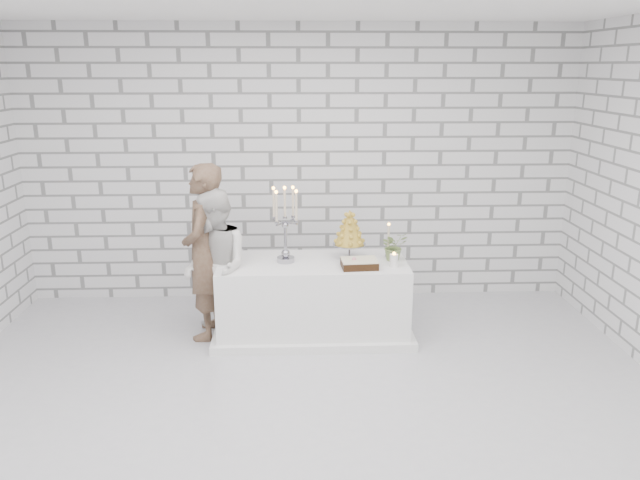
{
  "coord_description": "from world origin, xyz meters",
  "views": [
    {
      "loc": [
        -0.03,
        -4.19,
        2.56
      ],
      "look_at": [
        0.17,
        1.11,
        1.05
      ],
      "focal_mm": 34.54,
      "sensor_mm": 36.0,
      "label": 1
    }
  ],
  "objects_px": {
    "groom": "(204,252)",
    "croquembouche": "(349,235)",
    "bride": "(216,267)",
    "cake_table": "(313,298)",
    "candelabra": "(285,225)"
  },
  "relations": [
    {
      "from": "cake_table",
      "to": "groom",
      "type": "xyz_separation_m",
      "value": [
        -1.03,
        0.03,
        0.47
      ]
    },
    {
      "from": "croquembouche",
      "to": "bride",
      "type": "bearing_deg",
      "value": -173.2
    },
    {
      "from": "bride",
      "to": "groom",
      "type": "bearing_deg",
      "value": -156.94
    },
    {
      "from": "groom",
      "to": "bride",
      "type": "bearing_deg",
      "value": 52.07
    },
    {
      "from": "groom",
      "to": "candelabra",
      "type": "xyz_separation_m",
      "value": [
        0.77,
        -0.02,
        0.27
      ]
    },
    {
      "from": "cake_table",
      "to": "groom",
      "type": "relative_size",
      "value": 1.06
    },
    {
      "from": "groom",
      "to": "croquembouche",
      "type": "height_order",
      "value": "groom"
    },
    {
      "from": "bride",
      "to": "croquembouche",
      "type": "xyz_separation_m",
      "value": [
        1.27,
        0.15,
        0.26
      ]
    },
    {
      "from": "groom",
      "to": "croquembouche",
      "type": "xyz_separation_m",
      "value": [
        1.39,
        0.04,
        0.15
      ]
    },
    {
      "from": "candelabra",
      "to": "croquembouche",
      "type": "xyz_separation_m",
      "value": [
        0.61,
        0.07,
        -0.12
      ]
    },
    {
      "from": "bride",
      "to": "candelabra",
      "type": "bearing_deg",
      "value": 72.6
    },
    {
      "from": "croquembouche",
      "to": "groom",
      "type": "bearing_deg",
      "value": -178.19
    },
    {
      "from": "bride",
      "to": "croquembouche",
      "type": "relative_size",
      "value": 2.99
    },
    {
      "from": "bride",
      "to": "candelabra",
      "type": "height_order",
      "value": "candelabra"
    },
    {
      "from": "groom",
      "to": "bride",
      "type": "relative_size",
      "value": 1.15
    }
  ]
}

